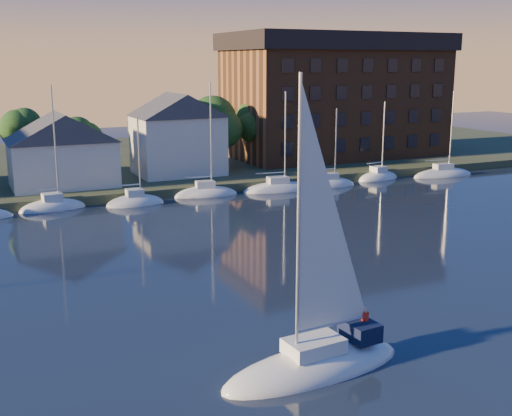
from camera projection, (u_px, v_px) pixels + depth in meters
shoreline_land at (88, 167)px, 89.89m from camera, size 160.00×50.00×2.00m
wooden_dock at (129, 198)px, 69.60m from camera, size 120.00×3.00×1.00m
clubhouse_centre at (62, 149)px, 70.37m from camera, size 11.55×8.40×8.08m
clubhouse_east at (177, 133)px, 77.76m from camera, size 10.50×8.40×9.80m
condo_block at (335, 95)px, 92.95m from camera, size 31.00×17.00×17.40m
tree_line at (120, 123)px, 78.53m from camera, size 93.40×5.40×8.90m
moored_fleet at (136, 203)px, 66.93m from camera, size 87.50×2.40×12.05m
hero_sailboat at (316, 358)px, 30.63m from camera, size 10.01×3.86×15.13m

